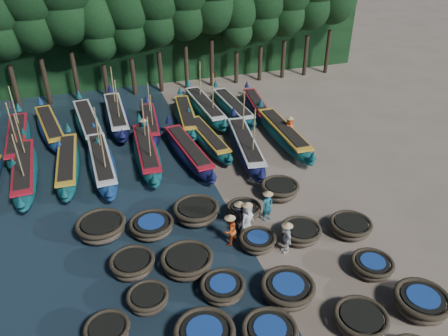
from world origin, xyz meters
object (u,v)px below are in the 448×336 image
object	(u,v)px
coracle_22	(196,212)
long_boat_3	(102,163)
coracle_7	(270,333)
long_boat_17	(257,106)
coracle_13	(288,290)
coracle_17	(258,241)
coracle_14	(372,266)
coracle_23	(244,210)
fisherman_6	(289,128)
fisherman_4	(286,237)
coracle_6	(205,336)
long_boat_14	(186,116)
coracle_12	(223,288)
long_boat_1	(24,171)
coracle_9	(421,303)
coracle_20	(101,227)
long_boat_15	(205,107)
long_boat_11	(88,123)
coracle_21	(152,226)
long_boat_13	(150,123)
coracle_8	(361,320)
coracle_18	(301,233)
fisherman_0	(247,218)
long_boat_2	(68,163)
long_boat_5	(188,151)
long_boat_6	(207,138)
long_boat_9	(18,139)
fisherman_2	(230,229)
long_boat_8	(283,134)
long_boat_16	(233,107)
long_boat_10	(50,127)
coracle_10	(108,331)
coracle_15	(133,264)
coracle_19	(351,226)
coracle_11	(148,299)
long_boat_4	(147,152)
long_boat_7	(245,146)
fisherman_5	(144,130)
coracle_24	(280,189)
long_boat_12	(116,115)

from	to	relation	value
coracle_22	long_boat_3	xyz separation A→B (m)	(-4.12, 6.43, 0.10)
coracle_7	long_boat_17	distance (m)	21.17
coracle_13	coracle_17	xyz separation A→B (m)	(0.01, 3.22, -0.08)
coracle_14	coracle_23	xyz separation A→B (m)	(-3.85, 5.51, 0.01)
fisherman_6	fisherman_4	bearing A→B (deg)	-145.24
coracle_6	long_boat_14	size ratio (longest dim) A/B	0.32
coracle_12	long_boat_1	xyz separation A→B (m)	(-8.14, 12.15, 0.17)
coracle_9	coracle_20	distance (m)	14.37
coracle_17	long_boat_15	world-z (taller)	long_boat_15
coracle_7	long_boat_11	world-z (taller)	long_boat_11
coracle_21	long_boat_14	world-z (taller)	long_boat_14
long_boat_13	coracle_8	bearing A→B (deg)	-71.67
coracle_7	coracle_18	distance (m)	6.10
coracle_20	fisherman_0	bearing A→B (deg)	-17.33
long_boat_2	long_boat_5	bearing A→B (deg)	-3.47
coracle_6	fisherman_6	size ratio (longest dim) A/B	1.40
coracle_8	long_boat_6	world-z (taller)	long_boat_6
long_boat_9	fisherman_2	distance (m)	16.93
coracle_18	fisherman_4	bearing A→B (deg)	-152.52
long_boat_8	long_boat_13	bearing A→B (deg)	151.11
coracle_14	long_boat_16	xyz separation A→B (m)	(-0.02, 18.11, 0.18)
coracle_14	long_boat_16	size ratio (longest dim) A/B	0.23
long_boat_11	fisherman_0	world-z (taller)	fisherman_0
long_boat_10	long_boat_13	world-z (taller)	long_boat_13
fisherman_6	coracle_7	bearing A→B (deg)	-146.95
coracle_22	coracle_14	bearing A→B (deg)	-44.24
long_boat_14	coracle_23	bearing A→B (deg)	-82.84
coracle_21	coracle_10	bearing A→B (deg)	-115.29
coracle_21	long_boat_14	size ratio (longest dim) A/B	0.30
coracle_13	long_boat_14	xyz separation A→B (m)	(0.27, 17.82, 0.07)
coracle_15	long_boat_17	size ratio (longest dim) A/B	0.27
coracle_14	coracle_19	world-z (taller)	coracle_19
long_boat_3	coracle_9	bearing A→B (deg)	-55.50
coracle_11	coracle_19	bearing A→B (deg)	8.10
coracle_21	fisherman_4	xyz separation A→B (m)	(5.60, -3.28, 0.44)
long_boat_4	long_boat_7	bearing A→B (deg)	-8.29
fisherman_4	coracle_6	bearing A→B (deg)	-50.24
coracle_13	fisherman_5	xyz separation A→B (m)	(-3.13, 15.80, 0.36)
fisherman_2	coracle_10	bearing A→B (deg)	4.87
coracle_24	coracle_20	bearing A→B (deg)	-178.13
coracle_23	long_boat_4	xyz separation A→B (m)	(-3.70, 7.48, 0.19)
fisherman_5	coracle_15	bearing A→B (deg)	-161.62
coracle_12	long_boat_12	size ratio (longest dim) A/B	0.25
long_boat_9	long_boat_12	distance (m)	6.87
coracle_21	long_boat_8	world-z (taller)	long_boat_8
coracle_24	long_boat_3	world-z (taller)	long_boat_3
coracle_13	long_boat_5	distance (m)	12.52
coracle_21	long_boat_12	size ratio (longest dim) A/B	0.27
coracle_22	fisherman_0	size ratio (longest dim) A/B	1.21
coracle_18	long_boat_15	bearing A→B (deg)	90.66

